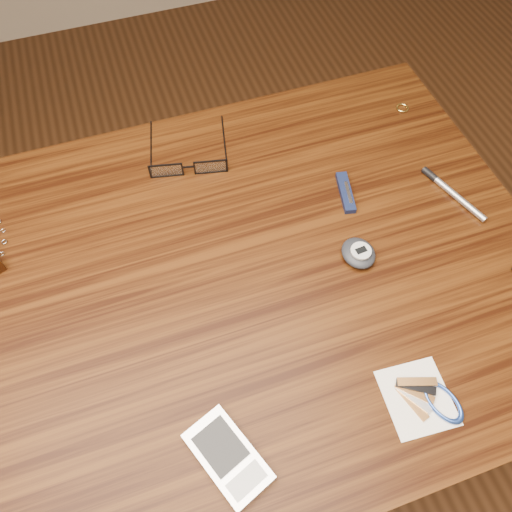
% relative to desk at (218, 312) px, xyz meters
% --- Properties ---
extents(ground, '(3.80, 3.80, 0.00)m').
position_rel_desk_xyz_m(ground, '(0.00, 0.00, -0.65)').
color(ground, '#472814').
rests_on(ground, ground).
extents(desk, '(1.00, 0.70, 0.75)m').
position_rel_desk_xyz_m(desk, '(0.00, 0.00, 0.00)').
color(desk, '#331908').
rests_on(desk, ground).
extents(eyeglasses, '(0.16, 0.16, 0.03)m').
position_rel_desk_xyz_m(eyeglasses, '(0.02, 0.22, 0.11)').
color(eyeglasses, black).
rests_on(eyeglasses, desk).
extents(gold_ring, '(0.03, 0.03, 0.00)m').
position_rel_desk_xyz_m(gold_ring, '(0.43, 0.24, 0.10)').
color(gold_ring, '#E0C560').
rests_on(gold_ring, desk).
extents(pda_phone, '(0.09, 0.12, 0.02)m').
position_rel_desk_xyz_m(pda_phone, '(-0.05, -0.24, 0.11)').
color(pda_phone, silver).
rests_on(pda_phone, desk).
extents(pedometer, '(0.05, 0.06, 0.02)m').
position_rel_desk_xyz_m(pedometer, '(0.22, -0.03, 0.11)').
color(pedometer, black).
rests_on(pedometer, desk).
extents(notepad_keys, '(0.10, 0.10, 0.01)m').
position_rel_desk_xyz_m(notepad_keys, '(0.21, -0.25, 0.11)').
color(notepad_keys, white).
rests_on(notepad_keys, desk).
extents(pocket_knife, '(0.03, 0.08, 0.01)m').
position_rel_desk_xyz_m(pocket_knife, '(0.25, 0.09, 0.11)').
color(pocket_knife, black).
rests_on(pocket_knife, desk).
extents(silver_pen, '(0.05, 0.13, 0.01)m').
position_rel_desk_xyz_m(silver_pen, '(0.41, 0.04, 0.11)').
color(silver_pen, '#ADADB1').
rests_on(silver_pen, desk).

